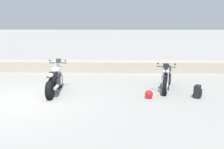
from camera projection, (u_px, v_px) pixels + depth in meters
name	position (u px, v px, depth m)	size (l,w,h in m)	color
ground_plane	(23.00, 100.00, 8.25)	(120.00, 120.00, 0.00)	gray
stone_wall	(57.00, 66.00, 12.87)	(36.00, 0.80, 0.55)	#A89E89
motorcycle_silver_near_left	(55.00, 80.00, 9.01)	(0.67, 2.06, 1.18)	black
motorcycle_black_centre	(166.00, 78.00, 9.40)	(0.83, 2.03, 1.18)	black
rider_backpack	(198.00, 91.00, 8.49)	(0.33, 0.35, 0.47)	black
rider_helmet	(149.00, 94.00, 8.46)	(0.28, 0.28, 0.28)	#B21919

